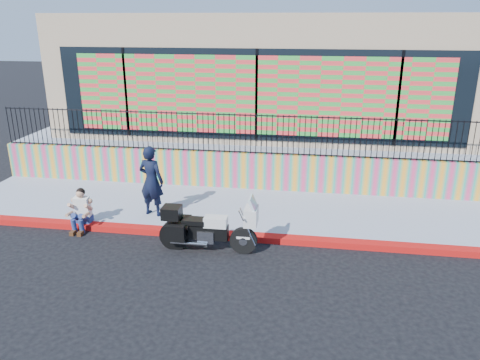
# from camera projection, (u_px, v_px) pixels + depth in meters

# --- Properties ---
(ground) EXTENTS (90.00, 90.00, 0.00)m
(ground) POSITION_uv_depth(u_px,v_px,m) (235.00, 239.00, 11.42)
(ground) COLOR black
(ground) RESTS_ON ground
(red_curb) EXTENTS (16.00, 0.30, 0.15)m
(red_curb) POSITION_uv_depth(u_px,v_px,m) (235.00, 236.00, 11.40)
(red_curb) COLOR #B70E0D
(red_curb) RESTS_ON ground
(sidewalk) EXTENTS (16.00, 3.00, 0.15)m
(sidewalk) POSITION_uv_depth(u_px,v_px,m) (245.00, 210.00, 12.94)
(sidewalk) COLOR #8891A4
(sidewalk) RESTS_ON ground
(mural_wall) EXTENTS (16.00, 0.20, 1.10)m
(mural_wall) POSITION_uv_depth(u_px,v_px,m) (252.00, 171.00, 14.23)
(mural_wall) COLOR #E23B70
(mural_wall) RESTS_ON sidewalk
(metal_fence) EXTENTS (15.80, 0.04, 1.20)m
(metal_fence) POSITION_uv_depth(u_px,v_px,m) (253.00, 134.00, 13.85)
(metal_fence) COLOR black
(metal_fence) RESTS_ON mural_wall
(elevated_platform) EXTENTS (16.00, 10.00, 1.25)m
(elevated_platform) POSITION_uv_depth(u_px,v_px,m) (268.00, 134.00, 19.01)
(elevated_platform) COLOR #8891A4
(elevated_platform) RESTS_ON ground
(storefront_building) EXTENTS (14.00, 8.06, 4.00)m
(storefront_building) POSITION_uv_depth(u_px,v_px,m) (269.00, 69.00, 17.95)
(storefront_building) COLOR tan
(storefront_building) RESTS_ON elevated_platform
(police_motorcycle) EXTENTS (2.24, 0.74, 1.39)m
(police_motorcycle) POSITION_uv_depth(u_px,v_px,m) (207.00, 227.00, 10.67)
(police_motorcycle) COLOR black
(police_motorcycle) RESTS_ON ground
(police_officer) EXTENTS (0.77, 0.59, 1.88)m
(police_officer) POSITION_uv_depth(u_px,v_px,m) (151.00, 181.00, 12.17)
(police_officer) COLOR black
(police_officer) RESTS_ON sidewalk
(seated_man) EXTENTS (0.54, 0.71, 1.06)m
(seated_man) POSITION_uv_depth(u_px,v_px,m) (80.00, 214.00, 11.74)
(seated_man) COLOR navy
(seated_man) RESTS_ON ground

